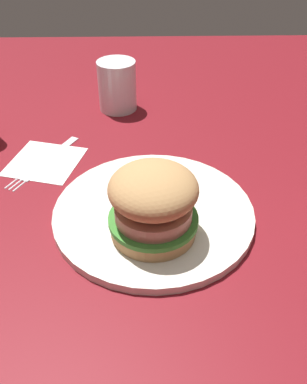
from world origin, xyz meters
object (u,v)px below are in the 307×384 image
at_px(plate, 154,212).
at_px(drink_glass, 117,88).
at_px(sandwich, 153,203).
at_px(napkin, 45,161).
at_px(fries_pile, 165,179).
at_px(fork, 44,161).

xyz_separation_m(plate, drink_glass, (0.06, -0.33, 0.04)).
relative_size(sandwich, napkin, 1.04).
relative_size(fries_pile, drink_glass, 1.04).
bearing_deg(sandwich, fries_pile, -100.32).
xyz_separation_m(plate, fork, (0.18, -0.14, -0.00)).
xyz_separation_m(napkin, fork, (0.00, 0.00, 0.00)).
distance_m(plate, fries_pile, 0.07).
distance_m(fries_pile, fork, 0.21).
distance_m(fries_pile, drink_glass, 0.28).
height_order(fries_pile, napkin, fries_pile).
bearing_deg(fries_pile, fork, -20.62).
bearing_deg(fork, drink_glass, -120.31).
xyz_separation_m(plate, napkin, (0.18, -0.14, -0.01)).
distance_m(sandwich, napkin, 0.26).
bearing_deg(fries_pile, sandwich, 79.68).
height_order(fries_pile, drink_glass, drink_glass).
bearing_deg(sandwich, fork, -45.99).
distance_m(sandwich, fork, 0.26).
distance_m(plate, napkin, 0.23).
bearing_deg(plate, sandwich, 88.31).
relative_size(plate, drink_glass, 2.87).
relative_size(fries_pile, fork, 0.62).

